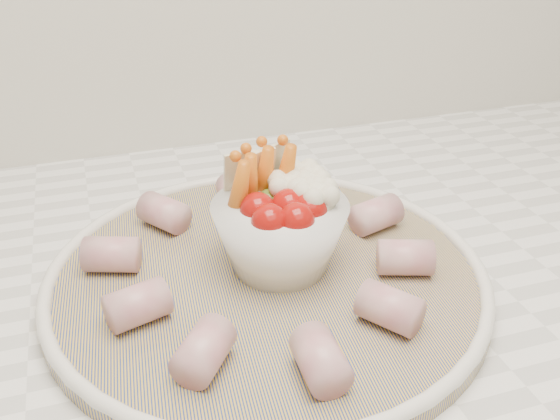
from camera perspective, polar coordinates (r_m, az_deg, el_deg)
name	(u,v)px	position (r m, az deg, el deg)	size (l,w,h in m)	color
serving_platter	(267,275)	(0.55, -1.20, -5.95)	(0.41, 0.41, 0.02)	navy
veggie_bowl	(281,223)	(0.54, 0.11, -1.23)	(0.12, 0.12, 0.11)	white
cured_meat_rolls	(266,256)	(0.54, -1.31, -4.21)	(0.30, 0.30, 0.03)	#B05061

